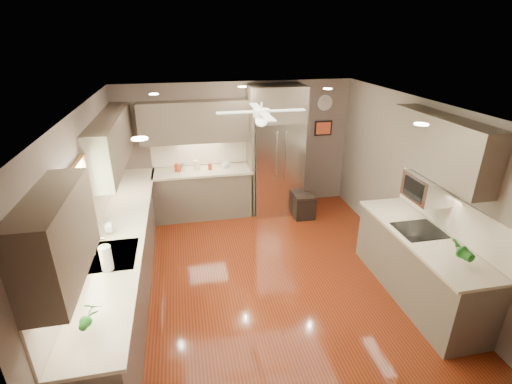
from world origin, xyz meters
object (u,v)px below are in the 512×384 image
object	(u,v)px
microwave	(428,188)
potted_plant_right	(461,250)
bowl	(226,167)
stool	(304,206)
paper_towel	(106,258)
canister_a	(177,168)
potted_plant_left	(90,314)
canister_d	(210,167)
canister_b	(182,168)
canister_c	(196,165)
soap_bottle	(109,226)
refrigerator	(276,153)

from	to	relation	value
microwave	potted_plant_right	bearing A→B (deg)	-98.26
bowl	stool	world-z (taller)	bowl
bowl	paper_towel	bearing A→B (deg)	-119.09
canister_a	paper_towel	size ratio (longest dim) A/B	0.45
stool	potted_plant_left	bearing A→B (deg)	-132.30
potted_plant_left	canister_d	bearing A→B (deg)	70.64
canister_a	canister_b	bearing A→B (deg)	4.30
canister_c	soap_bottle	xyz separation A→B (m)	(-1.23, -2.18, 0.00)
canister_c	soap_bottle	distance (m)	2.51
canister_c	potted_plant_right	bearing A→B (deg)	-53.54
canister_c	soap_bottle	bearing A→B (deg)	-119.45
canister_d	paper_towel	bearing A→B (deg)	-114.86
stool	refrigerator	bearing A→B (deg)	134.21
canister_d	refrigerator	distance (m)	1.29
canister_d	potted_plant_right	size ratio (longest dim) A/B	0.33
soap_bottle	refrigerator	size ratio (longest dim) A/B	0.08
canister_b	stool	distance (m)	2.42
canister_d	refrigerator	bearing A→B (deg)	-1.23
potted_plant_right	microwave	world-z (taller)	microwave
canister_a	microwave	xyz separation A→B (m)	(3.21, -2.74, 0.46)
canister_c	microwave	xyz separation A→B (m)	(2.85, -2.78, 0.45)
potted_plant_right	microwave	size ratio (longest dim) A/B	0.61
potted_plant_left	stool	world-z (taller)	potted_plant_left
stool	canister_a	bearing A→B (deg)	167.97
canister_a	potted_plant_right	distance (m)	4.77
canister_b	potted_plant_right	distance (m)	4.71
canister_d	canister_c	bearing A→B (deg)	169.50
canister_d	paper_towel	world-z (taller)	paper_towel
canister_d	potted_plant_left	world-z (taller)	potted_plant_left
canister_a	canister_c	bearing A→B (deg)	6.12
canister_c	potted_plant_left	distance (m)	4.09
soap_bottle	bowl	size ratio (longest dim) A/B	0.95
refrigerator	bowl	bearing A→B (deg)	175.94
canister_c	refrigerator	xyz separation A→B (m)	(1.52, -0.07, 0.16)
canister_c	potted_plant_right	distance (m)	4.58
soap_bottle	microwave	xyz separation A→B (m)	(4.08, -0.60, 0.45)
paper_towel	canister_d	bearing A→B (deg)	65.14
canister_a	microwave	bearing A→B (deg)	-40.49
canister_a	soap_bottle	world-z (taller)	soap_bottle
canister_c	stool	bearing A→B (deg)	-15.20
microwave	stool	distance (m)	2.71
canister_c	potted_plant_right	world-z (taller)	potted_plant_right
canister_d	refrigerator	xyz separation A→B (m)	(1.28, -0.03, 0.19)
canister_b	microwave	distance (m)	4.18
soap_bottle	refrigerator	bearing A→B (deg)	37.42
refrigerator	microwave	bearing A→B (deg)	-63.91
canister_c	potted_plant_left	world-z (taller)	potted_plant_left
microwave	potted_plant_left	bearing A→B (deg)	-163.79
potted_plant_left	stool	bearing A→B (deg)	47.70
canister_b	potted_plant_left	bearing A→B (deg)	-102.40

